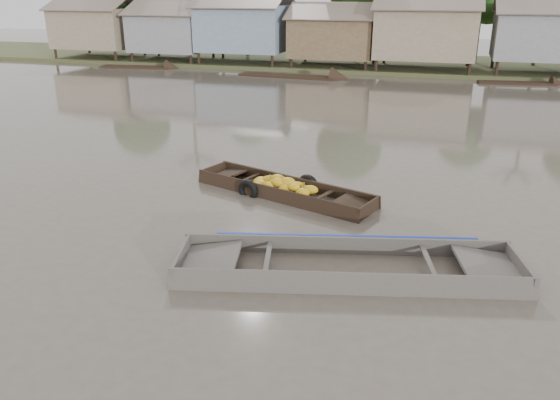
# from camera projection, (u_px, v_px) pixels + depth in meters

# --- Properties ---
(ground) EXTENTS (120.00, 120.00, 0.00)m
(ground) POSITION_uv_depth(u_px,v_px,m) (235.00, 247.00, 12.05)
(ground) COLOR #534A40
(ground) RESTS_ON ground
(riverbank) EXTENTS (120.00, 12.47, 10.22)m
(riverbank) POSITION_uv_depth(u_px,v_px,m) (436.00, 24.00, 38.62)
(riverbank) COLOR #384723
(riverbank) RESTS_ON ground
(banana_boat) EXTENTS (5.46, 2.95, 0.74)m
(banana_boat) POSITION_uv_depth(u_px,v_px,m) (282.00, 189.00, 15.15)
(banana_boat) COLOR black
(banana_boat) RESTS_ON ground
(viewer_boat) EXTENTS (7.09, 3.35, 0.55)m
(viewer_boat) POSITION_uv_depth(u_px,v_px,m) (348.00, 270.00, 10.96)
(viewer_boat) COLOR #48433D
(viewer_boat) RESTS_ON ground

